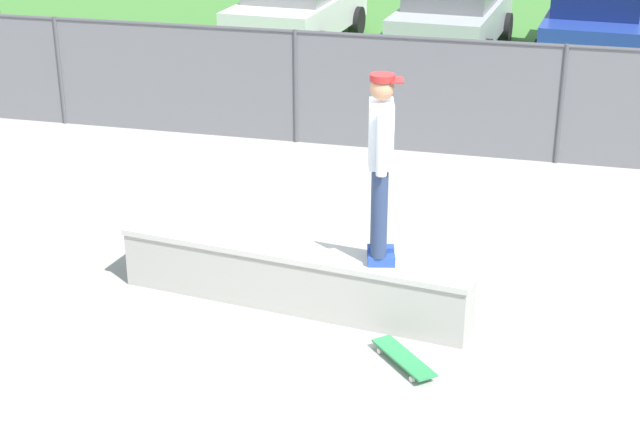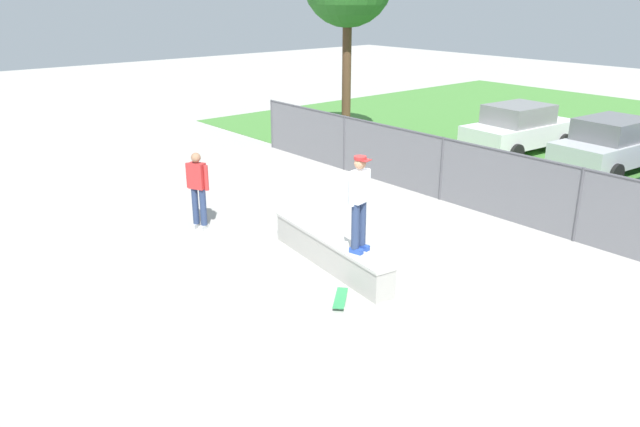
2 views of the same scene
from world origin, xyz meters
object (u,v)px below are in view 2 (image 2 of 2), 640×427
object	(u,v)px
concrete_ledge	(330,251)
skateboarder	(359,199)
bystander	(198,187)
car_silver	(612,145)
car_white	(519,128)
skateboard	(341,298)

from	to	relation	value
concrete_ledge	skateboarder	distance (m)	1.61
skateboarder	bystander	distance (m)	4.59
car_silver	bystander	bearing A→B (deg)	-107.34
car_white	car_silver	xyz separation A→B (m)	(3.21, 0.09, 0.00)
skateboarder	skateboard	distance (m)	1.83
car_white	skateboard	bearing A→B (deg)	-70.43
bystander	car_white	bearing A→B (deg)	87.20
car_white	bystander	world-z (taller)	bystander
skateboard	car_silver	xyz separation A→B (m)	(-1.06, 12.09, 0.77)
concrete_ledge	skateboard	size ratio (longest dim) A/B	5.09
concrete_ledge	car_silver	xyz separation A→B (m)	(0.22, 11.23, 0.52)
concrete_ledge	bystander	world-z (taller)	bystander
skateboard	car_silver	world-z (taller)	car_silver
skateboarder	car_white	distance (m)	11.88
concrete_ledge	skateboard	bearing A→B (deg)	-34.04
skateboard	car_silver	bearing A→B (deg)	94.99
skateboard	car_white	xyz separation A→B (m)	(-4.27, 12.00, 0.77)
skateboarder	car_white	size ratio (longest dim) A/B	0.43
concrete_ledge	car_white	bearing A→B (deg)	105.03
skateboard	bystander	xyz separation A→B (m)	(-4.86, -0.08, 0.94)
concrete_ledge	skateboard	world-z (taller)	concrete_ledge
skateboarder	bystander	xyz separation A→B (m)	(-4.45, -0.88, -0.66)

